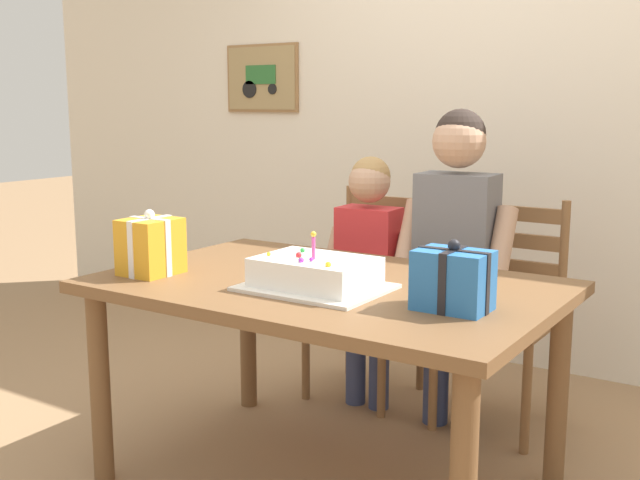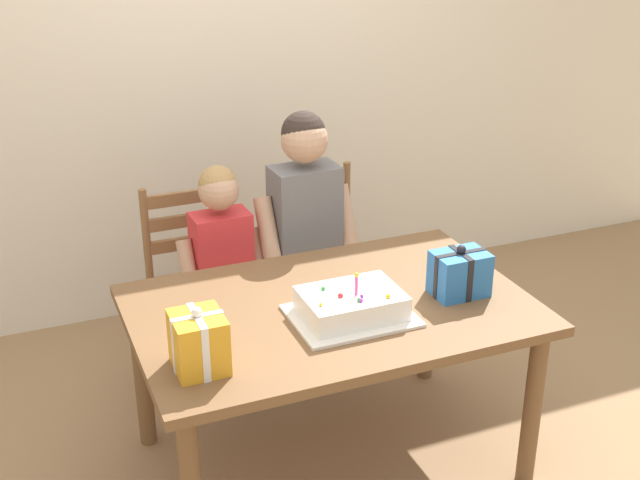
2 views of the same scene
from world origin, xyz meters
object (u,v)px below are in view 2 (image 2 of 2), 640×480
Objects in this scene: chair_left at (198,286)px; chair_right at (322,264)px; child_older at (305,220)px; dining_table at (331,325)px; child_younger at (222,259)px; gift_box_red_large at (460,273)px; gift_box_beside_cake at (199,342)px; birthday_cake at (351,306)px.

chair_left is 0.62m from chair_right.
dining_table is at bearing -103.45° from child_older.
chair_left is 0.26m from child_younger.
child_younger is (-0.39, 0.00, -0.12)m from child_older.
gift_box_red_large is (0.49, -0.10, 0.17)m from dining_table.
dining_table is 0.64m from gift_box_beside_cake.
dining_table is 0.72m from child_younger.
dining_table is at bearing 22.64° from gift_box_beside_cake.
child_younger is (-0.23, 0.68, 0.03)m from dining_table.
dining_table is 1.37× the size of child_younger.
birthday_cake is 0.85m from child_younger.
chair_left is at bearing 117.38° from child_younger.
birthday_cake is at bearing -71.96° from child_younger.
birthday_cake is 0.41× the size of child_younger.
gift_box_red_large reaches higher than birthday_cake.
gift_box_beside_cake is (-0.57, -0.24, 0.18)m from dining_table.
chair_right is at bearing 69.68° from dining_table.
birthday_cake is 0.48× the size of chair_right.
dining_table is 1.16× the size of child_older.
chair_right is 0.38m from child_older.
gift_box_beside_cake is at bearing -103.56° from chair_left.
gift_box_red_large is (0.46, 0.01, 0.04)m from birthday_cake.
child_younger reaches higher than gift_box_red_large.
gift_box_beside_cake is (-0.60, -0.12, 0.05)m from birthday_cake.
child_older reaches higher than birthday_cake.
chair_right is 0.72× the size of child_older.
child_older is (0.47, -0.16, 0.31)m from chair_left.
chair_left is at bearing 110.32° from dining_table.
chair_left is at bearing 109.64° from birthday_cake.
chair_right is (0.88, 1.07, -0.35)m from gift_box_beside_cake.
birthday_cake is 0.34× the size of child_older.
birthday_cake is (0.03, -0.12, 0.14)m from dining_table.
child_younger is at bearing 132.58° from gift_box_red_large.
chair_right is (0.31, 0.84, -0.17)m from dining_table.
gift_box_red_large is at bearing -67.30° from child_older.
dining_table is 7.00× the size of gift_box_red_large.
child_younger is at bearing -62.62° from chair_left.
gift_box_beside_cake is at bearing -157.36° from dining_table.
gift_box_beside_cake reaches higher than chair_right.
child_younger is (-0.26, 0.80, -0.11)m from birthday_cake.
chair_right is at bearing 15.99° from child_younger.
child_older reaches higher than gift_box_beside_cake.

